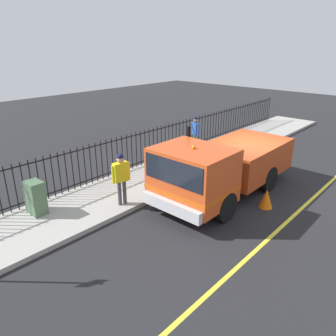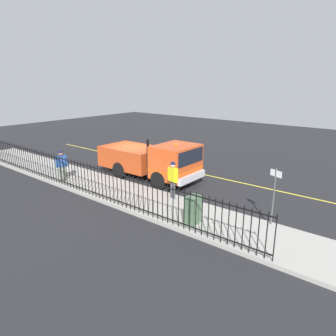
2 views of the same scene
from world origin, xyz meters
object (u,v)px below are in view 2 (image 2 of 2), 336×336
(pedestrian_distant, at_px, (62,162))
(traffic_cone, at_px, (167,167))
(worker_standing, at_px, (173,176))
(utility_cabinet, at_px, (193,210))
(work_truck, at_px, (154,159))
(street_sign, at_px, (274,190))

(pedestrian_distant, distance_m, traffic_cone, 6.22)
(worker_standing, height_order, utility_cabinet, worker_standing)
(worker_standing, bearing_deg, pedestrian_distant, 29.93)
(work_truck, relative_size, worker_standing, 3.50)
(pedestrian_distant, xyz_separation_m, street_sign, (-2.08, 10.94, 0.35))
(traffic_cone, relative_size, street_sign, 0.29)
(street_sign, bearing_deg, worker_standing, -86.76)
(pedestrian_distant, bearing_deg, street_sign, 124.64)
(pedestrian_distant, distance_m, street_sign, 11.14)
(pedestrian_distant, distance_m, utility_cabinet, 8.54)
(pedestrian_distant, relative_size, utility_cabinet, 1.60)
(work_truck, relative_size, street_sign, 2.78)
(worker_standing, xyz_separation_m, street_sign, (-0.26, 4.65, 0.31))
(street_sign, bearing_deg, utility_cabinet, -53.29)
(work_truck, bearing_deg, worker_standing, 55.48)
(worker_standing, distance_m, pedestrian_distant, 6.54)
(pedestrian_distant, relative_size, street_sign, 0.77)
(pedestrian_distant, xyz_separation_m, utility_cabinet, (-0.27, 8.51, -0.52))
(worker_standing, distance_m, traffic_cone, 4.94)
(pedestrian_distant, height_order, utility_cabinet, pedestrian_distant)
(work_truck, height_order, utility_cabinet, work_truck)
(utility_cabinet, distance_m, traffic_cone, 7.53)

